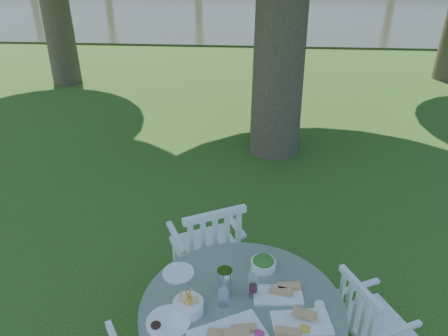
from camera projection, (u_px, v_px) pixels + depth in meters
The scene contains 5 objects.
ground at pixel (223, 250), 4.48m from camera, with size 140.00×140.00×0.00m, color #193A0C.
table at pixel (242, 325), 2.84m from camera, with size 1.31×1.31×0.78m.
chair_ne at pixel (365, 320), 3.03m from camera, with size 0.55×0.56×0.85m.
chair_nw at pixel (210, 247), 3.59m from camera, with size 0.67×0.65×1.01m.
tableware at pixel (230, 299), 2.77m from camera, with size 1.13×0.93×0.20m.
Camera 1 is at (0.27, -3.53, 2.87)m, focal length 35.00 mm.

